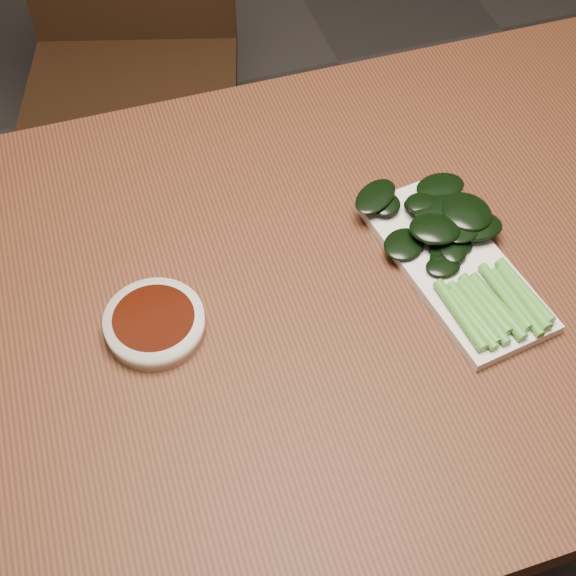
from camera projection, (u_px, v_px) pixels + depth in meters
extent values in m
plane|color=#322F2F|center=(305.00, 511.00, 1.60)|extent=(6.00, 6.00, 0.00)
cube|color=#492514|center=(315.00, 292.00, 1.02)|extent=(1.40, 0.80, 0.04)
cylinder|color=#492514|center=(552.00, 199.00, 1.63)|extent=(0.05, 0.05, 0.71)
cube|color=black|center=(131.00, 102.00, 1.70)|extent=(0.55, 0.55, 0.04)
cylinder|color=black|center=(51.00, 241.00, 1.76)|extent=(0.04, 0.04, 0.41)
cylinder|color=black|center=(227.00, 238.00, 1.77)|extent=(0.04, 0.04, 0.41)
cylinder|color=black|center=(75.00, 124.00, 2.00)|extent=(0.04, 0.04, 0.41)
cylinder|color=black|center=(230.00, 121.00, 2.00)|extent=(0.04, 0.04, 0.41)
cylinder|color=silver|center=(155.00, 324.00, 0.95)|extent=(0.12, 0.12, 0.03)
cylinder|color=#360E04|center=(154.00, 318.00, 0.94)|extent=(0.10, 0.10, 0.00)
cube|color=silver|center=(454.00, 265.00, 1.01)|extent=(0.16, 0.30, 0.01)
cylinder|color=#4B9633|center=(460.00, 315.00, 0.95)|extent=(0.02, 0.11, 0.01)
cylinder|color=#4B9633|center=(472.00, 319.00, 0.95)|extent=(0.03, 0.09, 0.01)
cylinder|color=#4B9633|center=(473.00, 313.00, 0.95)|extent=(0.03, 0.10, 0.01)
cylinder|color=#4B9633|center=(483.00, 312.00, 0.95)|extent=(0.03, 0.10, 0.01)
cylinder|color=#4B9633|center=(485.00, 304.00, 0.96)|extent=(0.03, 0.09, 0.01)
cylinder|color=#4B9633|center=(498.00, 307.00, 0.96)|extent=(0.03, 0.10, 0.01)
cylinder|color=#4B9633|center=(497.00, 303.00, 0.96)|extent=(0.03, 0.10, 0.01)
cylinder|color=#4B9633|center=(505.00, 296.00, 0.97)|extent=(0.02, 0.10, 0.01)
cylinder|color=#4B9633|center=(516.00, 302.00, 0.96)|extent=(0.02, 0.11, 0.01)
cylinder|color=#4B9633|center=(524.00, 298.00, 0.97)|extent=(0.03, 0.10, 0.02)
cylinder|color=#4B9633|center=(524.00, 291.00, 0.97)|extent=(0.03, 0.10, 0.01)
ellipsoid|color=black|center=(466.00, 212.00, 1.03)|extent=(0.08, 0.08, 0.01)
ellipsoid|color=black|center=(439.00, 208.00, 1.04)|extent=(0.08, 0.06, 0.01)
ellipsoid|color=black|center=(470.00, 224.00, 1.03)|extent=(0.10, 0.08, 0.01)
ellipsoid|color=black|center=(463.00, 230.00, 1.02)|extent=(0.06, 0.05, 0.01)
ellipsoid|color=black|center=(404.00, 244.00, 1.02)|extent=(0.08, 0.07, 0.01)
ellipsoid|color=black|center=(424.00, 204.00, 1.04)|extent=(0.06, 0.06, 0.01)
ellipsoid|color=black|center=(375.00, 196.00, 1.05)|extent=(0.08, 0.08, 0.01)
ellipsoid|color=black|center=(435.00, 229.00, 1.01)|extent=(0.08, 0.07, 0.01)
ellipsoid|color=black|center=(419.00, 204.00, 1.06)|extent=(0.04, 0.03, 0.01)
ellipsoid|color=black|center=(451.00, 221.00, 1.03)|extent=(0.05, 0.07, 0.01)
ellipsoid|color=black|center=(440.00, 187.00, 1.06)|extent=(0.07, 0.06, 0.01)
ellipsoid|color=black|center=(471.00, 230.00, 1.03)|extent=(0.07, 0.07, 0.01)
ellipsoid|color=black|center=(453.00, 246.00, 1.01)|extent=(0.05, 0.06, 0.01)
ellipsoid|color=black|center=(385.00, 204.00, 1.05)|extent=(0.06, 0.06, 0.01)
ellipsoid|color=black|center=(441.00, 252.00, 1.01)|extent=(0.04, 0.04, 0.01)
ellipsoid|color=black|center=(444.00, 263.00, 1.00)|extent=(0.04, 0.05, 0.01)
ellipsoid|color=black|center=(459.00, 244.00, 1.02)|extent=(0.04, 0.04, 0.01)
ellipsoid|color=black|center=(443.00, 266.00, 1.00)|extent=(0.05, 0.03, 0.01)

